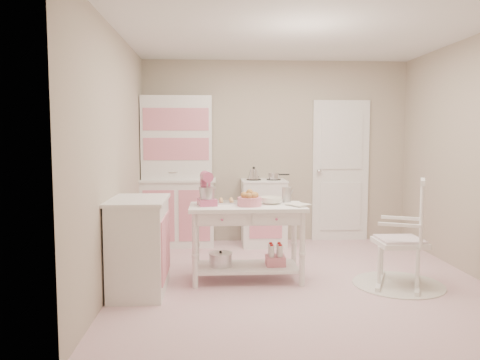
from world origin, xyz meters
name	(u,v)px	position (x,y,z in m)	size (l,w,h in m)	color
room_shell	(300,124)	(0.00, 0.00, 1.65)	(3.84, 3.84, 2.62)	#D38393
door	(340,171)	(0.95, 1.87, 1.02)	(0.82, 0.05, 2.04)	white
hutch	(177,171)	(-1.40, 1.66, 1.04)	(1.06, 0.50, 2.08)	white
stove	(264,212)	(-0.20, 1.61, 0.46)	(0.62, 0.57, 0.92)	white
base_cabinet	(139,245)	(-1.63, -0.33, 0.46)	(0.54, 0.84, 0.92)	white
lace_rug	(398,284)	(0.98, -0.27, 0.01)	(0.92, 0.92, 0.01)	white
rocking_chair	(400,232)	(0.98, -0.27, 0.55)	(0.48, 0.72, 1.10)	white
work_table	(247,243)	(-0.55, -0.01, 0.40)	(1.20, 0.60, 0.80)	white
stand_mixer	(207,189)	(-0.97, 0.01, 0.97)	(0.20, 0.28, 0.34)	#CF5783
cookie_tray	(232,202)	(-0.70, 0.17, 0.81)	(0.34, 0.24, 0.02)	silver
bread_basket	(250,202)	(-0.53, -0.06, 0.85)	(0.25, 0.25, 0.09)	pink
mixing_bowl	(271,200)	(-0.29, 0.07, 0.84)	(0.24, 0.24, 0.07)	white
metal_pitcher	(287,195)	(-0.11, 0.15, 0.89)	(0.10, 0.10, 0.17)	silver
recipe_book	(292,205)	(-0.10, -0.13, 0.81)	(0.18, 0.24, 0.02)	white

